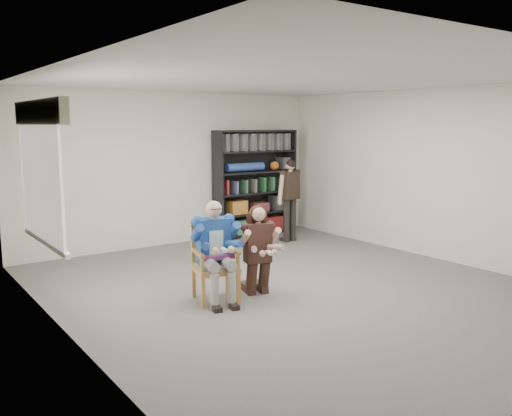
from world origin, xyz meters
TOP-DOWN VIEW (x-y plane):
  - room_shell at (0.00, 0.00)m, footprint 6.00×7.00m
  - floor at (0.00, 0.00)m, footprint 6.00×7.00m
  - window_left at (-2.95, 1.00)m, footprint 0.16×2.00m
  - armchair at (-1.13, 0.17)m, footprint 0.69×0.67m
  - seated_man at (-1.13, 0.17)m, footprint 0.72×0.88m
  - kneeling_woman at (-0.55, 0.05)m, footprint 0.67×0.89m
  - bookshelf at (1.70, 3.28)m, footprint 1.80×0.38m
  - standing_man at (1.86, 2.38)m, footprint 0.50×0.30m

SIDE VIEW (x-z plane):
  - floor at x=0.00m, z-range -0.01..0.01m
  - armchair at x=-1.13m, z-range 0.00..0.99m
  - kneeling_woman at x=-0.55m, z-range 0.00..1.18m
  - seated_man at x=-1.13m, z-range 0.00..1.29m
  - standing_man at x=1.86m, z-range 0.00..1.57m
  - bookshelf at x=1.70m, z-range 0.00..2.10m
  - room_shell at x=0.00m, z-range 0.00..2.80m
  - window_left at x=-2.95m, z-range 0.76..2.50m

